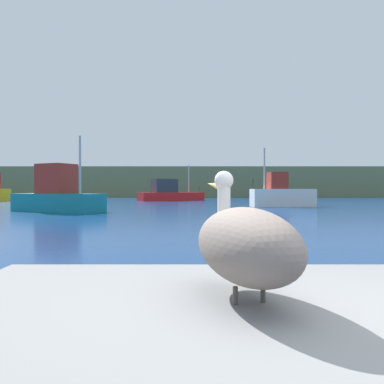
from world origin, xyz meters
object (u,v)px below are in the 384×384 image
(pelican, at_px, (247,244))
(fishing_boat_teal, at_px, (59,195))
(fishing_boat_red, at_px, (171,193))
(fishing_boat_white, at_px, (283,195))

(pelican, bearing_deg, fishing_boat_teal, 7.18)
(fishing_boat_teal, bearing_deg, fishing_boat_red, 104.65)
(fishing_boat_teal, xyz_separation_m, fishing_boat_red, (5.03, 21.70, -0.07))
(pelican, xyz_separation_m, fishing_boat_teal, (-7.91, 19.84, 0.02))
(fishing_boat_white, bearing_deg, fishing_boat_red, -65.70)
(fishing_boat_teal, bearing_deg, pelican, -40.56)
(pelican, xyz_separation_m, fishing_boat_white, (6.18, 26.19, -0.04))
(fishing_boat_white, relative_size, fishing_boat_red, 0.63)
(pelican, distance_m, fishing_boat_white, 26.91)
(pelican, distance_m, fishing_boat_red, 41.63)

